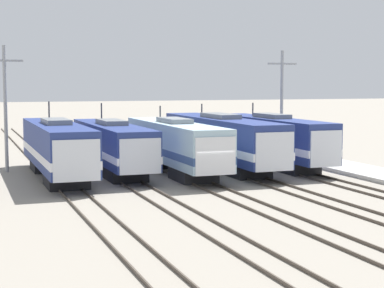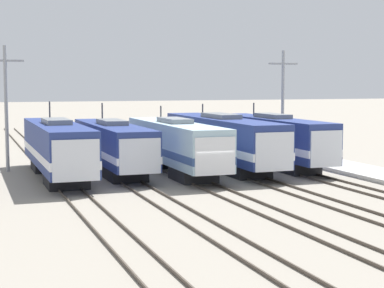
{
  "view_description": "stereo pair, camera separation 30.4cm",
  "coord_description": "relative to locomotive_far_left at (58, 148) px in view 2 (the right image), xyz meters",
  "views": [
    {
      "loc": [
        -15.22,
        -38.66,
        6.81
      ],
      "look_at": [
        -0.07,
        3.12,
        2.58
      ],
      "focal_mm": 60.0,
      "sensor_mm": 36.0,
      "label": 1
    },
    {
      "loc": [
        -14.94,
        -38.76,
        6.81
      ],
      "look_at": [
        -0.07,
        3.12,
        2.58
      ],
      "focal_mm": 60.0,
      "sensor_mm": 36.0,
      "label": 2
    }
  ],
  "objects": [
    {
      "name": "catenary_tower_right",
      "position": [
        20.51,
        5.08,
        2.97
      ],
      "size": [
        2.81,
        0.27,
        9.67
      ],
      "color": "gray",
      "rests_on": "ground_plane"
    },
    {
      "name": "rail_pair_center_left",
      "position": [
        4.39,
        -7.17,
        -2.12
      ],
      "size": [
        1.51,
        120.0,
        0.15
      ],
      "color": "#4C4238",
      "rests_on": "ground_plane"
    },
    {
      "name": "rail_pair_center_right",
      "position": [
        13.17,
        -7.17,
        -2.12
      ],
      "size": [
        1.51,
        120.0,
        0.15
      ],
      "color": "#4C4238",
      "rests_on": "ground_plane"
    },
    {
      "name": "ground_plane",
      "position": [
        8.78,
        -7.17,
        -2.19
      ],
      "size": [
        400.0,
        400.0,
        0.0
      ],
      "primitive_type": "plane",
      "color": "gray"
    },
    {
      "name": "locomotive_center",
      "position": [
        8.78,
        -0.43,
        -0.04
      ],
      "size": [
        3.02,
        16.65,
        4.99
      ],
      "color": "#232326",
      "rests_on": "ground_plane"
    },
    {
      "name": "locomotive_far_left",
      "position": [
        0.0,
        0.0,
        0.0
      ],
      "size": [
        3.12,
        16.83,
        5.41
      ],
      "color": "black",
      "rests_on": "ground_plane"
    },
    {
      "name": "rail_pair_far_left",
      "position": [
        -0.0,
        -7.17,
        -2.12
      ],
      "size": [
        1.5,
        120.0,
        0.15
      ],
      "color": "#4C4238",
      "rests_on": "ground_plane"
    },
    {
      "name": "rail_pair_far_right",
      "position": [
        17.56,
        -7.17,
        -2.12
      ],
      "size": [
        1.5,
        120.0,
        0.15
      ],
      "color": "#4C4238",
      "rests_on": "ground_plane"
    },
    {
      "name": "locomotive_far_right",
      "position": [
        17.56,
        0.58,
        0.03
      ],
      "size": [
        2.74,
        16.7,
        5.11
      ],
      "color": "black",
      "rests_on": "ground_plane"
    },
    {
      "name": "platform",
      "position": [
        22.2,
        -7.17,
        -2.04
      ],
      "size": [
        4.0,
        120.0,
        0.31
      ],
      "color": "#B7B5AD",
      "rests_on": "ground_plane"
    },
    {
      "name": "locomotive_center_right",
      "position": [
        13.17,
        1.09,
        0.05
      ],
      "size": [
        3.09,
        19.06,
        5.04
      ],
      "color": "black",
      "rests_on": "ground_plane"
    },
    {
      "name": "catenary_tower_left",
      "position": [
        -3.15,
        5.08,
        2.97
      ],
      "size": [
        2.81,
        0.27,
        9.67
      ],
      "color": "gray",
      "rests_on": "ground_plane"
    },
    {
      "name": "locomotive_center_left",
      "position": [
        4.39,
        1.49,
        -0.11
      ],
      "size": [
        3.04,
        16.52,
        5.2
      ],
      "color": "black",
      "rests_on": "ground_plane"
    },
    {
      "name": "rail_pair_center",
      "position": [
        8.78,
        -7.17,
        -2.12
      ],
      "size": [
        1.51,
        120.0,
        0.15
      ],
      "color": "#4C4238",
      "rests_on": "ground_plane"
    }
  ]
}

